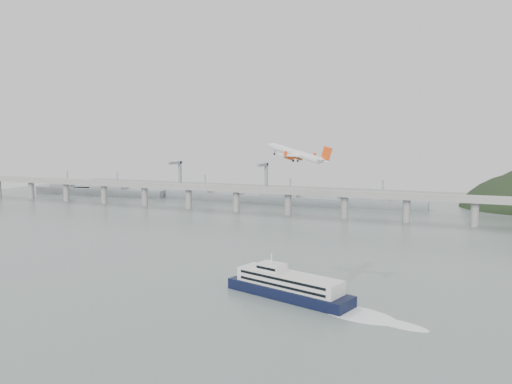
% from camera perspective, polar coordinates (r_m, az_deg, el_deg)
% --- Properties ---
extents(ground, '(900.00, 900.00, 0.00)m').
position_cam_1_polar(ground, '(247.01, -4.98, -9.63)').
color(ground, slate).
rests_on(ground, ground).
extents(bridge, '(800.00, 22.00, 23.90)m').
position_cam_1_polar(bridge, '(428.16, 7.34, -0.48)').
color(bridge, gray).
rests_on(bridge, ground).
extents(distant_fleet, '(453.00, 60.90, 40.00)m').
position_cam_1_polar(distant_fleet, '(548.15, -6.56, -0.20)').
color(distant_fleet, gray).
rests_on(distant_fleet, ground).
extents(ferry, '(92.10, 36.61, 17.80)m').
position_cam_1_polar(ferry, '(215.26, 3.75, -10.69)').
color(ferry, black).
rests_on(ferry, ground).
extents(airliner, '(42.14, 38.34, 13.90)m').
position_cam_1_polar(airliner, '(287.28, 4.74, 4.36)').
color(airliner, white).
rests_on(airliner, ground).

